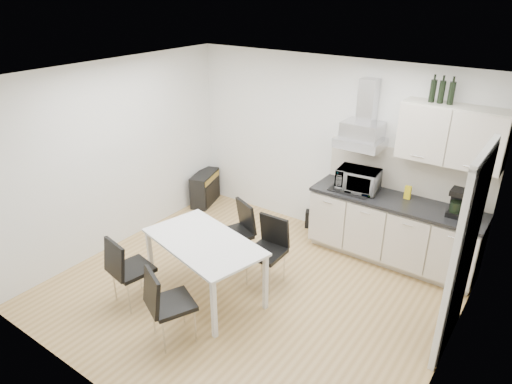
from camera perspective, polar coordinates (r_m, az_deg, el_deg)
ground at (r=5.77m, az=-1.00°, el=-12.34°), size 4.50×4.50×0.00m
wall_back at (r=6.69m, az=9.17°, el=5.39°), size 4.50×0.10×2.60m
wall_front at (r=3.90m, az=-19.21°, el=-10.84°), size 4.50×0.10×2.60m
wall_left at (r=6.59m, az=-17.10°, el=4.29°), size 0.10×4.00×2.60m
wall_right at (r=4.32m, az=23.93°, el=-7.95°), size 0.10×4.00×2.60m
ceiling at (r=4.69m, az=-1.24°, el=13.93°), size 4.50×4.50×0.00m
doorway at (r=4.92m, az=24.47°, el=-7.33°), size 0.08×1.04×2.10m
kitchenette at (r=6.24m, az=17.49°, el=-1.62°), size 2.22×0.64×2.52m
dining_table at (r=5.40m, az=-6.51°, el=-6.78°), size 1.60×1.15×0.75m
chair_far_left at (r=6.06m, az=-2.87°, el=-5.42°), size 0.60×0.63×0.88m
chair_far_right at (r=5.67m, az=1.22°, el=-7.69°), size 0.45×0.51×0.88m
chair_near_left at (r=5.56m, az=-15.18°, el=-9.38°), size 0.53×0.57×0.88m
chair_near_right at (r=4.94m, az=-10.41°, el=-13.67°), size 0.61×0.64×0.88m
guitar_amp at (r=7.86m, az=-6.40°, el=0.50°), size 0.47×0.71×0.55m
floor_speaker at (r=7.15m, az=6.85°, el=-3.36°), size 0.21×0.20×0.27m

